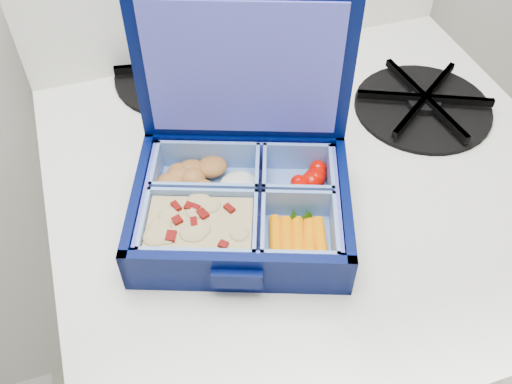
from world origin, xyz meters
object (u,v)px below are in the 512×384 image
object	(u,v)px
burner_grate	(424,101)
fork	(251,139)
stove	(291,342)
bento_box	(241,207)

from	to	relation	value
burner_grate	fork	bearing A→B (deg)	176.83
stove	fork	bearing A→B (deg)	132.39
stove	burner_grate	distance (m)	0.50
burner_grate	fork	xyz separation A→B (m)	(-0.23, 0.01, -0.01)
bento_box	burner_grate	world-z (taller)	bento_box
bento_box	fork	size ratio (longest dim) A/B	1.28
bento_box	stove	bearing A→B (deg)	51.97
bento_box	fork	distance (m)	0.13
stove	burner_grate	world-z (taller)	burner_grate
bento_box	burner_grate	distance (m)	0.30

